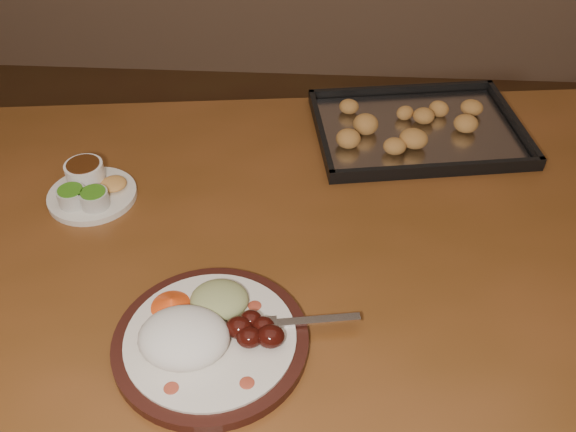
{
  "coord_description": "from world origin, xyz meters",
  "views": [
    {
      "loc": [
        0.03,
        -0.69,
        1.46
      ],
      "look_at": [
        -0.01,
        0.1,
        0.77
      ],
      "focal_mm": 40.0,
      "sensor_mm": 36.0,
      "label": 1
    }
  ],
  "objects": [
    {
      "name": "dining_table",
      "position": [
        -0.09,
        0.05,
        0.65
      ],
      "size": [
        1.6,
        1.08,
        0.75
      ],
      "rotation": [
        0.0,
        0.0,
        0.12
      ],
      "color": "brown",
      "rests_on": "ground"
    },
    {
      "name": "dinner_plate",
      "position": [
        -0.11,
        -0.15,
        0.77
      ],
      "size": [
        0.34,
        0.27,
        0.06
      ],
      "rotation": [
        0.0,
        0.0,
        0.3
      ],
      "color": "black",
      "rests_on": "dining_table"
    },
    {
      "name": "condiment_saucer",
      "position": [
        -0.36,
        0.15,
        0.77
      ],
      "size": [
        0.15,
        0.15,
        0.05
      ],
      "rotation": [
        0.0,
        0.0,
        0.23
      ],
      "color": "white",
      "rests_on": "dining_table"
    },
    {
      "name": "baking_tray",
      "position": [
        0.22,
        0.39,
        0.76
      ],
      "size": [
        0.44,
        0.35,
        0.04
      ],
      "rotation": [
        0.0,
        0.0,
        0.16
      ],
      "color": "black",
      "rests_on": "dining_table"
    }
  ]
}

